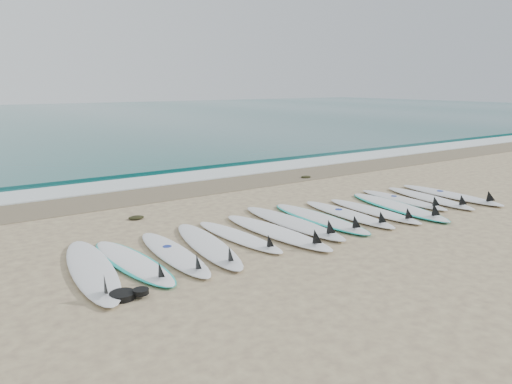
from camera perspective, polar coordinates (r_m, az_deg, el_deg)
ground at (r=9.53m, az=6.15°, el=-3.58°), size 120.00×120.00×0.00m
ocean at (r=39.93m, az=-26.36°, el=7.39°), size 120.00×55.00×0.03m
wet_sand_band at (r=12.81m, az=-5.95°, el=0.59°), size 120.00×1.80×0.01m
foam_band at (r=14.03m, az=-8.74°, el=1.60°), size 120.00×1.40×0.04m
wave_crest at (r=15.36m, az=-11.23°, el=2.55°), size 120.00×1.00×0.10m
surfboard_0 at (r=7.38m, az=-18.19°, el=-8.45°), size 0.96×2.87×0.36m
surfboard_1 at (r=7.58m, az=-13.85°, el=-7.77°), size 0.74×2.45×0.31m
surfboard_2 at (r=7.78m, az=-9.26°, el=-6.97°), size 0.65×2.48×0.31m
surfboard_3 at (r=8.09m, az=-5.41°, el=-6.07°), size 0.97×2.69×0.34m
surfboard_4 at (r=8.51m, az=-1.83°, el=-5.13°), size 0.62×2.32×0.29m
surfboard_5 at (r=8.74m, az=2.52°, el=-4.59°), size 0.74×2.78×0.35m
surfboard_6 at (r=9.32m, az=4.37°, el=-3.50°), size 0.59×2.83×0.36m
surfboard_7 at (r=9.71m, az=7.39°, el=-3.00°), size 0.70×2.69×0.34m
surfboard_8 at (r=10.09m, az=10.63°, el=-2.50°), size 0.63×2.53×0.32m
surfboard_9 at (r=10.45m, az=13.47°, el=-2.12°), size 0.54×2.45×0.31m
surfboard_10 at (r=10.94m, az=16.01°, el=-1.62°), size 1.05×2.87×0.36m
surfboard_11 at (r=11.62m, az=16.60°, el=-0.85°), size 0.56×2.40×0.31m
surfboard_12 at (r=11.97m, az=19.32°, el=-0.65°), size 0.88×2.61×0.33m
surfboard_13 at (r=12.46m, az=21.54°, el=-0.31°), size 0.63×2.71×0.34m
seaweed_near at (r=10.04m, az=-13.53°, el=-2.85°), size 0.31×0.24×0.06m
seaweed_far at (r=14.03m, az=5.72°, el=1.73°), size 0.31×0.24×0.06m
leash_coil at (r=6.49m, az=-14.57°, el=-11.28°), size 0.46×0.36×0.11m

